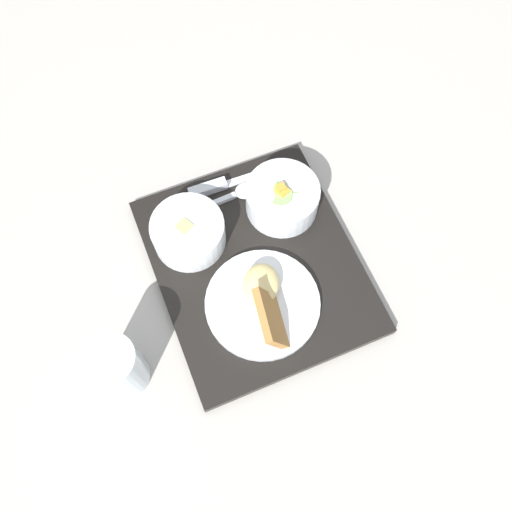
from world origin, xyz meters
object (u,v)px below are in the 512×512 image
at_px(plate_main, 264,302).
at_px(knife, 216,186).
at_px(bowl_salad, 283,197).
at_px(bowl_soup, 188,232).
at_px(glass_water, 119,368).
at_px(spoon, 234,195).

relative_size(plate_main, knife, 1.12).
relative_size(bowl_salad, bowl_soup, 1.03).
xyz_separation_m(bowl_salad, glass_water, (0.12, -0.36, 0.00)).
distance_m(bowl_salad, plate_main, 0.18).
bearing_deg(bowl_salad, spoon, -134.66).
relative_size(bowl_soup, plate_main, 0.66).
distance_m(knife, glass_water, 0.35).
height_order(plate_main, knife, plate_main).
height_order(bowl_salad, bowl_soup, bowl_salad).
bearing_deg(plate_main, spoon, 162.84).
xyz_separation_m(bowl_salad, plate_main, (0.14, -0.12, -0.02)).
height_order(plate_main, glass_water, glass_water).
height_order(bowl_soup, glass_water, glass_water).
distance_m(plate_main, spoon, 0.21).
bearing_deg(spoon, plate_main, -101.25).
xyz_separation_m(bowl_soup, spoon, (-0.03, 0.11, -0.03)).
bearing_deg(bowl_soup, knife, 126.90).
xyz_separation_m(bowl_soup, knife, (-0.07, 0.09, -0.02)).
distance_m(bowl_soup, knife, 0.11).
height_order(knife, spoon, knife).
relative_size(knife, spoon, 1.13).
relative_size(bowl_soup, glass_water, 1.03).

